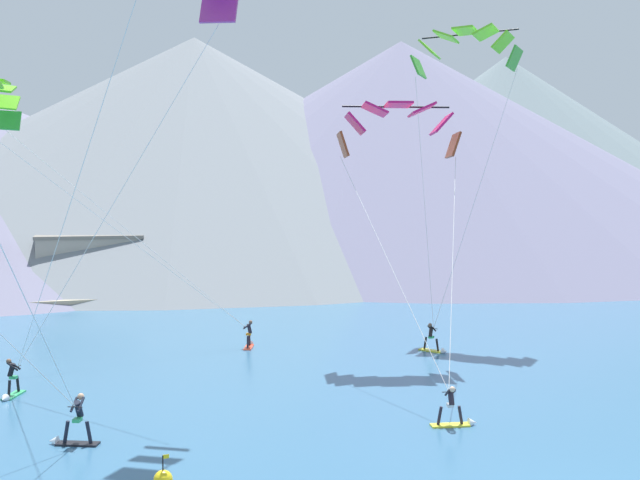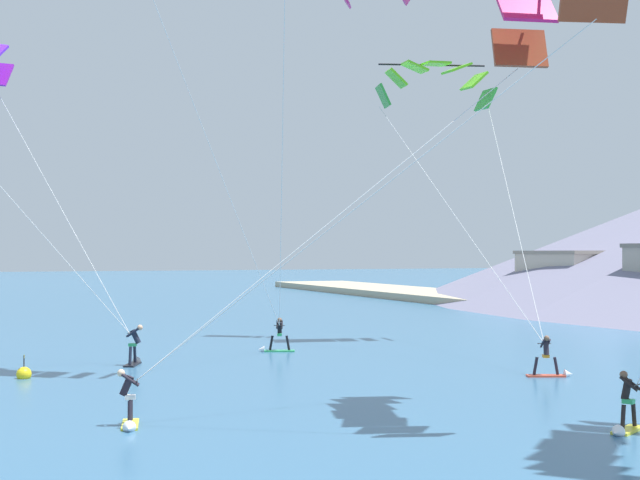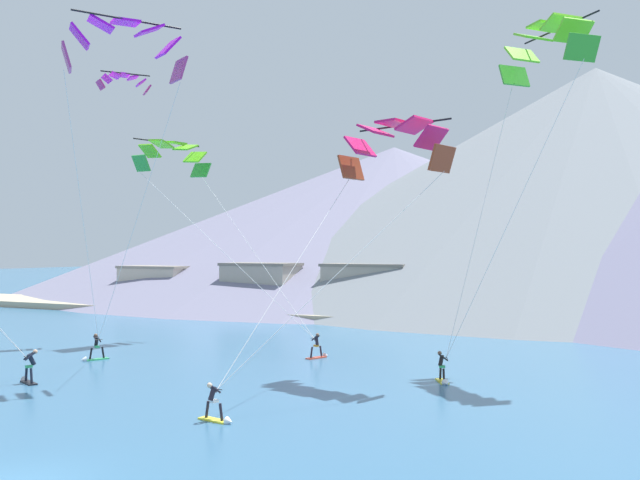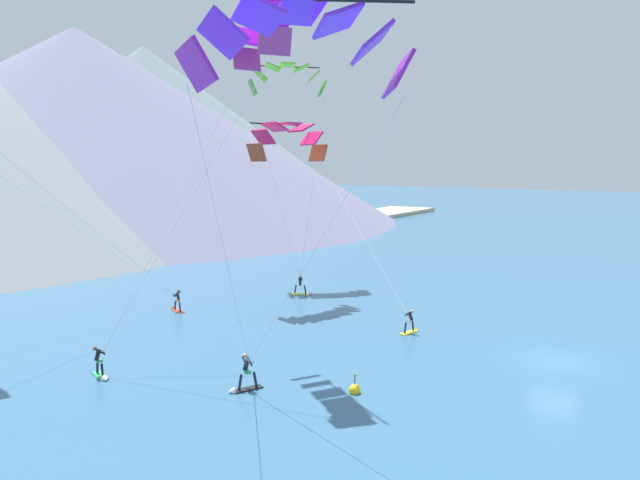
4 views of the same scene
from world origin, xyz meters
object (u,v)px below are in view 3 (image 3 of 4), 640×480
kitesurfer_far_right (443,374)px  parafoil_kite_far_right (546,44)px  parafoil_kite_near_lead (394,142)px  parafoil_kite_distant_high_outer (124,80)px  kitesurfer_mid_center (28,372)px  parafoil_kite_near_trail (125,43)px  kitesurfer_near_lead (218,411)px  kitesurfer_near_trail (93,352)px  kitesurfer_far_left (319,351)px  parafoil_kite_far_left (174,154)px

kitesurfer_far_right → parafoil_kite_far_right: bearing=46.1°
parafoil_kite_near_lead → parafoil_kite_distant_high_outer: 24.96m
kitesurfer_mid_center → kitesurfer_far_right: kitesurfer_mid_center is taller
kitesurfer_far_right → parafoil_kite_near_trail: 23.54m
parafoil_kite_distant_high_outer → kitesurfer_near_lead: bearing=-40.0°
kitesurfer_mid_center → kitesurfer_far_right: 21.19m
kitesurfer_far_right → parafoil_kite_near_lead: (-2.48, -0.42, 11.99)m
kitesurfer_near_trail → kitesurfer_mid_center: (2.51, -7.09, 0.09)m
kitesurfer_mid_center → kitesurfer_far_right: (18.94, 9.51, -0.10)m
parafoil_kite_near_lead → parafoil_kite_near_trail: (-12.06, -6.96, 4.99)m
parafoil_kite_near_lead → parafoil_kite_distant_high_outer: bearing=166.8°
kitesurfer_far_left → parafoil_kite_far_right: (13.86, -0.00, 17.55)m
parafoil_kite_near_trail → parafoil_kite_distant_high_outer: (-11.28, 12.42, 1.94)m
kitesurfer_far_right → parafoil_kite_distant_high_outer: (-25.82, 5.04, 18.92)m
parafoil_kite_near_trail → parafoil_kite_far_right: 22.46m
kitesurfer_near_lead → kitesurfer_mid_center: size_ratio=1.00×
kitesurfer_near_lead → parafoil_kite_distant_high_outer: parafoil_kite_distant_high_outer is taller
parafoil_kite_far_right → kitesurfer_mid_center: bearing=-148.9°
kitesurfer_far_left → kitesurfer_far_right: size_ratio=1.03×
parafoil_kite_far_left → parafoil_kite_distant_high_outer: bearing=-145.1°
parafoil_kite_near_lead → parafoil_kite_far_right: bearing=36.0°
kitesurfer_near_lead → kitesurfer_mid_center: kitesurfer_mid_center is taller
kitesurfer_mid_center → parafoil_kite_far_left: bearing=103.3°
kitesurfer_mid_center → kitesurfer_far_right: size_ratio=1.04×
kitesurfer_mid_center → parafoil_kite_near_lead: 22.25m
kitesurfer_mid_center → parafoil_kite_far_right: 32.41m
kitesurfer_far_right → parafoil_kite_far_left: parafoil_kite_far_left is taller
kitesurfer_mid_center → parafoil_kite_near_trail: (4.40, 2.13, 16.87)m
kitesurfer_near_trail → parafoil_kite_near_trail: 18.97m
parafoil_kite_near_lead → parafoil_kite_far_right: size_ratio=0.73×
kitesurfer_near_trail → parafoil_kite_distant_high_outer: 20.79m
parafoil_kite_near_lead → kitesurfer_far_right: bearing=9.6°
kitesurfer_far_right → parafoil_kite_far_left: 27.48m
kitesurfer_far_right → kitesurfer_near_trail: bearing=-173.6°
parafoil_kite_distant_high_outer → kitesurfer_far_right: bearing=-11.1°
kitesurfer_far_right → parafoil_kite_far_right: (4.44, 4.62, 17.55)m
kitesurfer_mid_center → parafoil_kite_near_trail: 17.57m
kitesurfer_near_lead → parafoil_kite_far_left: 29.14m
kitesurfer_mid_center → parafoil_kite_far_right: bearing=31.1°
parafoil_kite_far_left → parafoil_kite_far_right: bearing=-5.2°
kitesurfer_far_right → parafoil_kite_far_right: 18.68m
kitesurfer_mid_center → parafoil_kite_near_trail: bearing=25.9°
kitesurfer_far_left → parafoil_kite_far_right: size_ratio=0.10×
kitesurfer_near_lead → parafoil_kite_near_lead: bearing=75.4°
parafoil_kite_near_trail → kitesurfer_mid_center: bearing=-154.1°
parafoil_kite_near_trail → kitesurfer_far_left: bearing=66.9°
kitesurfer_far_left → parafoil_kite_distant_high_outer: parafoil_kite_distant_high_outer is taller
kitesurfer_far_right → kitesurfer_mid_center: bearing=-153.3°
kitesurfer_far_right → parafoil_kite_near_trail: (-14.54, -7.38, 16.97)m
parafoil_kite_distant_high_outer → parafoil_kite_far_right: bearing=-0.8°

